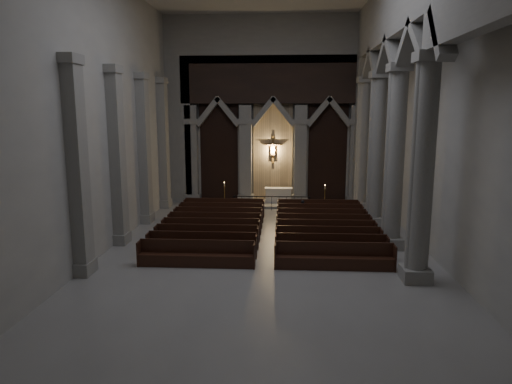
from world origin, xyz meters
TOP-DOWN VIEW (x-y plane):
  - room at (0.00, 0.00)m, footprint 24.00×24.10m
  - sanctuary_wall at (0.00, 11.54)m, footprint 14.00×0.77m
  - right_arcade at (5.50, 1.33)m, footprint 1.00×24.00m
  - left_pilasters at (-6.75, 3.50)m, footprint 0.60×13.00m
  - sanctuary_step at (0.00, 10.60)m, footprint 8.50×2.60m
  - altar at (0.40, 10.93)m, footprint 1.81×0.72m
  - altar_rail at (0.00, 8.89)m, footprint 4.69×0.09m
  - candle_stand_left at (-3.01, 9.80)m, footprint 0.27×0.27m
  - candle_stand_right at (3.29, 9.59)m, footprint 0.26×0.26m
  - pews at (-0.00, 2.88)m, footprint 10.05×9.07m
  - worshipper at (1.81, 6.28)m, footprint 0.47×0.34m

SIDE VIEW (x-z plane):
  - sanctuary_step at x=0.00m, z-range 0.00..0.15m
  - pews at x=0.00m, z-range -0.18..0.86m
  - candle_stand_right at x=3.29m, z-range -0.35..1.17m
  - candle_stand_left at x=-3.01m, z-range -0.37..1.24m
  - worshipper at x=1.81m, z-range 0.00..1.19m
  - altar_rail at x=0.00m, z-range 0.15..1.07m
  - altar at x=0.40m, z-range 0.15..1.07m
  - left_pilasters at x=-6.75m, z-range -0.10..7.92m
  - sanctuary_wall at x=0.00m, z-range 0.62..12.62m
  - room at x=0.00m, z-range 1.60..13.60m
  - right_arcade at x=5.50m, z-range 1.83..13.83m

